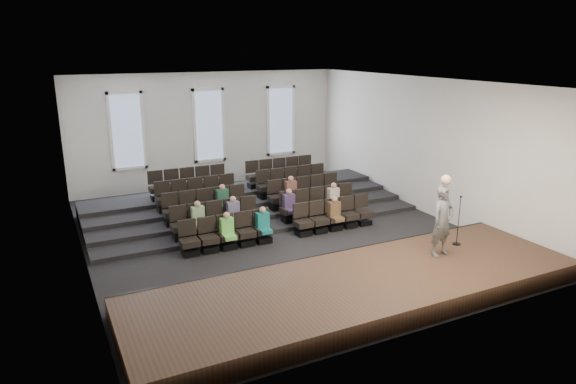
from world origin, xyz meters
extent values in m
plane|color=black|center=(0.00, 0.00, 0.00)|extent=(14.00, 14.00, 0.00)
cube|color=white|center=(0.00, 0.00, 5.01)|extent=(12.00, 14.00, 0.02)
cube|color=silver|center=(0.00, 7.02, 2.50)|extent=(12.00, 0.04, 5.00)
cube|color=silver|center=(0.00, -7.02, 2.50)|extent=(12.00, 0.04, 5.00)
cube|color=silver|center=(-6.02, 0.00, 2.50)|extent=(0.04, 14.00, 5.00)
cube|color=silver|center=(6.02, 0.00, 2.50)|extent=(0.04, 14.00, 5.00)
cube|color=#3F271B|center=(0.00, -5.10, 0.25)|extent=(11.80, 3.60, 0.50)
cube|color=black|center=(0.00, -3.33, 0.25)|extent=(11.80, 0.06, 0.52)
cube|color=black|center=(0.00, 2.33, 0.07)|extent=(11.80, 4.80, 0.15)
cube|color=black|center=(0.00, 2.85, 0.15)|extent=(11.80, 3.75, 0.30)
cube|color=black|center=(0.00, 3.38, 0.22)|extent=(11.80, 2.70, 0.45)
cube|color=black|center=(0.00, 3.90, 0.30)|extent=(11.80, 1.65, 0.60)
cube|color=black|center=(-3.13, -0.60, 0.10)|extent=(0.47, 0.43, 0.20)
cube|color=black|center=(-3.13, -0.60, 0.41)|extent=(0.55, 0.50, 0.19)
cube|color=black|center=(-3.13, -0.39, 0.82)|extent=(0.55, 0.08, 0.50)
cube|color=black|center=(-2.53, -0.60, 0.10)|extent=(0.47, 0.43, 0.20)
cube|color=black|center=(-2.53, -0.60, 0.41)|extent=(0.55, 0.50, 0.19)
cube|color=black|center=(-2.53, -0.39, 0.82)|extent=(0.55, 0.08, 0.50)
cube|color=black|center=(-1.93, -0.60, 0.10)|extent=(0.47, 0.43, 0.20)
cube|color=black|center=(-1.93, -0.60, 0.41)|extent=(0.55, 0.50, 0.19)
cube|color=black|center=(-1.93, -0.39, 0.82)|extent=(0.55, 0.08, 0.50)
cube|color=black|center=(-1.33, -0.60, 0.10)|extent=(0.47, 0.43, 0.20)
cube|color=black|center=(-1.33, -0.60, 0.41)|extent=(0.55, 0.50, 0.19)
cube|color=black|center=(-1.33, -0.39, 0.82)|extent=(0.55, 0.08, 0.50)
cube|color=black|center=(-0.73, -0.60, 0.10)|extent=(0.47, 0.43, 0.20)
cube|color=black|center=(-0.73, -0.60, 0.41)|extent=(0.55, 0.50, 0.19)
cube|color=black|center=(-0.73, -0.39, 0.82)|extent=(0.55, 0.08, 0.50)
cube|color=black|center=(0.73, -0.60, 0.10)|extent=(0.47, 0.43, 0.20)
cube|color=black|center=(0.73, -0.60, 0.41)|extent=(0.55, 0.50, 0.19)
cube|color=black|center=(0.73, -0.39, 0.82)|extent=(0.55, 0.08, 0.50)
cube|color=black|center=(1.33, -0.60, 0.10)|extent=(0.47, 0.43, 0.20)
cube|color=black|center=(1.33, -0.60, 0.41)|extent=(0.55, 0.50, 0.19)
cube|color=black|center=(1.33, -0.39, 0.82)|extent=(0.55, 0.08, 0.50)
cube|color=black|center=(1.93, -0.60, 0.10)|extent=(0.47, 0.43, 0.20)
cube|color=black|center=(1.93, -0.60, 0.41)|extent=(0.55, 0.50, 0.19)
cube|color=black|center=(1.93, -0.39, 0.82)|extent=(0.55, 0.08, 0.50)
cube|color=black|center=(2.53, -0.60, 0.10)|extent=(0.47, 0.43, 0.20)
cube|color=black|center=(2.53, -0.60, 0.41)|extent=(0.55, 0.50, 0.19)
cube|color=black|center=(2.53, -0.39, 0.82)|extent=(0.55, 0.08, 0.50)
cube|color=black|center=(3.13, -0.60, 0.10)|extent=(0.47, 0.43, 0.20)
cube|color=black|center=(3.13, -0.60, 0.41)|extent=(0.55, 0.50, 0.19)
cube|color=black|center=(3.13, -0.39, 0.82)|extent=(0.55, 0.08, 0.50)
cube|color=black|center=(-3.13, 0.45, 0.25)|extent=(0.47, 0.43, 0.20)
cube|color=black|center=(-3.13, 0.45, 0.56)|extent=(0.55, 0.50, 0.19)
cube|color=black|center=(-3.13, 0.66, 0.97)|extent=(0.55, 0.08, 0.50)
cube|color=black|center=(-2.53, 0.45, 0.25)|extent=(0.47, 0.43, 0.20)
cube|color=black|center=(-2.53, 0.45, 0.56)|extent=(0.55, 0.50, 0.19)
cube|color=black|center=(-2.53, 0.66, 0.97)|extent=(0.55, 0.08, 0.50)
cube|color=black|center=(-1.93, 0.45, 0.25)|extent=(0.47, 0.43, 0.20)
cube|color=black|center=(-1.93, 0.45, 0.56)|extent=(0.55, 0.50, 0.19)
cube|color=black|center=(-1.93, 0.66, 0.97)|extent=(0.55, 0.08, 0.50)
cube|color=black|center=(-1.33, 0.45, 0.25)|extent=(0.47, 0.43, 0.20)
cube|color=black|center=(-1.33, 0.45, 0.56)|extent=(0.55, 0.50, 0.19)
cube|color=black|center=(-1.33, 0.66, 0.97)|extent=(0.55, 0.08, 0.50)
cube|color=black|center=(-0.73, 0.45, 0.25)|extent=(0.47, 0.43, 0.20)
cube|color=black|center=(-0.73, 0.45, 0.56)|extent=(0.55, 0.50, 0.19)
cube|color=black|center=(-0.73, 0.66, 0.97)|extent=(0.55, 0.08, 0.50)
cube|color=black|center=(0.73, 0.45, 0.25)|extent=(0.47, 0.43, 0.20)
cube|color=black|center=(0.73, 0.45, 0.56)|extent=(0.55, 0.50, 0.19)
cube|color=black|center=(0.73, 0.66, 0.97)|extent=(0.55, 0.08, 0.50)
cube|color=black|center=(1.33, 0.45, 0.25)|extent=(0.47, 0.43, 0.20)
cube|color=black|center=(1.33, 0.45, 0.56)|extent=(0.55, 0.50, 0.19)
cube|color=black|center=(1.33, 0.66, 0.97)|extent=(0.55, 0.08, 0.50)
cube|color=black|center=(1.93, 0.45, 0.25)|extent=(0.47, 0.43, 0.20)
cube|color=black|center=(1.93, 0.45, 0.56)|extent=(0.55, 0.50, 0.19)
cube|color=black|center=(1.93, 0.66, 0.97)|extent=(0.55, 0.08, 0.50)
cube|color=black|center=(2.53, 0.45, 0.25)|extent=(0.47, 0.43, 0.20)
cube|color=black|center=(2.53, 0.45, 0.56)|extent=(0.55, 0.50, 0.19)
cube|color=black|center=(2.53, 0.66, 0.97)|extent=(0.55, 0.08, 0.50)
cube|color=black|center=(3.13, 0.45, 0.25)|extent=(0.47, 0.43, 0.20)
cube|color=black|center=(3.13, 0.45, 0.56)|extent=(0.55, 0.50, 0.19)
cube|color=black|center=(3.13, 0.66, 0.97)|extent=(0.55, 0.08, 0.50)
cube|color=black|center=(-3.13, 1.50, 0.40)|extent=(0.47, 0.42, 0.20)
cube|color=black|center=(-3.13, 1.50, 0.71)|extent=(0.55, 0.50, 0.19)
cube|color=black|center=(-3.13, 1.71, 1.12)|extent=(0.55, 0.08, 0.50)
cube|color=black|center=(-2.53, 1.50, 0.40)|extent=(0.47, 0.42, 0.20)
cube|color=black|center=(-2.53, 1.50, 0.71)|extent=(0.55, 0.50, 0.19)
cube|color=black|center=(-2.53, 1.71, 1.12)|extent=(0.55, 0.08, 0.50)
cube|color=black|center=(-1.93, 1.50, 0.40)|extent=(0.47, 0.42, 0.20)
cube|color=black|center=(-1.93, 1.50, 0.71)|extent=(0.55, 0.50, 0.19)
cube|color=black|center=(-1.93, 1.71, 1.12)|extent=(0.55, 0.08, 0.50)
cube|color=black|center=(-1.33, 1.50, 0.40)|extent=(0.47, 0.42, 0.20)
cube|color=black|center=(-1.33, 1.50, 0.71)|extent=(0.55, 0.50, 0.19)
cube|color=black|center=(-1.33, 1.71, 1.12)|extent=(0.55, 0.08, 0.50)
cube|color=black|center=(-0.73, 1.50, 0.40)|extent=(0.47, 0.42, 0.20)
cube|color=black|center=(-0.73, 1.50, 0.71)|extent=(0.55, 0.50, 0.19)
cube|color=black|center=(-0.73, 1.71, 1.12)|extent=(0.55, 0.08, 0.50)
cube|color=black|center=(0.73, 1.50, 0.40)|extent=(0.47, 0.42, 0.20)
cube|color=black|center=(0.73, 1.50, 0.71)|extent=(0.55, 0.50, 0.19)
cube|color=black|center=(0.73, 1.71, 1.12)|extent=(0.55, 0.08, 0.50)
cube|color=black|center=(1.33, 1.50, 0.40)|extent=(0.47, 0.42, 0.20)
cube|color=black|center=(1.33, 1.50, 0.71)|extent=(0.55, 0.50, 0.19)
cube|color=black|center=(1.33, 1.71, 1.12)|extent=(0.55, 0.08, 0.50)
cube|color=black|center=(1.93, 1.50, 0.40)|extent=(0.47, 0.42, 0.20)
cube|color=black|center=(1.93, 1.50, 0.71)|extent=(0.55, 0.50, 0.19)
cube|color=black|center=(1.93, 1.71, 1.12)|extent=(0.55, 0.08, 0.50)
cube|color=black|center=(2.53, 1.50, 0.40)|extent=(0.47, 0.42, 0.20)
cube|color=black|center=(2.53, 1.50, 0.71)|extent=(0.55, 0.50, 0.19)
cube|color=black|center=(2.53, 1.71, 1.12)|extent=(0.55, 0.08, 0.50)
cube|color=black|center=(3.13, 1.50, 0.40)|extent=(0.47, 0.42, 0.20)
cube|color=black|center=(3.13, 1.50, 0.71)|extent=(0.55, 0.50, 0.19)
cube|color=black|center=(3.13, 1.71, 1.12)|extent=(0.55, 0.08, 0.50)
cube|color=black|center=(-3.13, 2.55, 0.55)|extent=(0.47, 0.42, 0.20)
cube|color=black|center=(-3.13, 2.55, 0.86)|extent=(0.55, 0.50, 0.19)
cube|color=black|center=(-3.13, 2.76, 1.27)|extent=(0.55, 0.08, 0.50)
cube|color=black|center=(-2.53, 2.55, 0.55)|extent=(0.47, 0.42, 0.20)
cube|color=black|center=(-2.53, 2.55, 0.86)|extent=(0.55, 0.50, 0.19)
cube|color=black|center=(-2.53, 2.76, 1.27)|extent=(0.55, 0.08, 0.50)
cube|color=black|center=(-1.93, 2.55, 0.55)|extent=(0.47, 0.42, 0.20)
cube|color=black|center=(-1.93, 2.55, 0.86)|extent=(0.55, 0.50, 0.19)
cube|color=black|center=(-1.93, 2.76, 1.27)|extent=(0.55, 0.08, 0.50)
cube|color=black|center=(-1.33, 2.55, 0.55)|extent=(0.47, 0.42, 0.20)
cube|color=black|center=(-1.33, 2.55, 0.86)|extent=(0.55, 0.50, 0.19)
cube|color=black|center=(-1.33, 2.76, 1.27)|extent=(0.55, 0.08, 0.50)
cube|color=black|center=(-0.73, 2.55, 0.55)|extent=(0.47, 0.42, 0.20)
cube|color=black|center=(-0.73, 2.55, 0.86)|extent=(0.55, 0.50, 0.19)
cube|color=black|center=(-0.73, 2.76, 1.27)|extent=(0.55, 0.08, 0.50)
cube|color=black|center=(0.73, 2.55, 0.55)|extent=(0.47, 0.42, 0.20)
cube|color=black|center=(0.73, 2.55, 0.86)|extent=(0.55, 0.50, 0.19)
cube|color=black|center=(0.73, 2.76, 1.27)|extent=(0.55, 0.08, 0.50)
cube|color=black|center=(1.33, 2.55, 0.55)|extent=(0.47, 0.42, 0.20)
cube|color=black|center=(1.33, 2.55, 0.86)|extent=(0.55, 0.50, 0.19)
cube|color=black|center=(1.33, 2.76, 1.27)|extent=(0.55, 0.08, 0.50)
cube|color=black|center=(1.93, 2.55, 0.55)|extent=(0.47, 0.42, 0.20)
cube|color=black|center=(1.93, 2.55, 0.86)|extent=(0.55, 0.50, 0.19)
cube|color=black|center=(1.93, 2.76, 1.27)|extent=(0.55, 0.08, 0.50)
cube|color=black|center=(2.53, 2.55, 0.55)|extent=(0.47, 0.42, 0.20)
cube|color=black|center=(2.53, 2.55, 0.86)|extent=(0.55, 0.50, 0.19)
cube|color=black|center=(2.53, 2.76, 1.27)|extent=(0.55, 0.08, 0.50)
cube|color=black|center=(3.13, 2.55, 0.55)|extent=(0.47, 0.42, 0.20)
cube|color=black|center=(3.13, 2.55, 0.86)|extent=(0.55, 0.50, 0.19)
cube|color=black|center=(3.13, 2.76, 1.27)|extent=(0.55, 0.08, 0.50)
cube|color=black|center=(-3.13, 3.60, 0.70)|extent=(0.47, 0.42, 0.20)
cube|color=black|center=(-3.13, 3.60, 1.01)|extent=(0.55, 0.50, 0.19)
cube|color=black|center=(-3.13, 3.81, 1.42)|extent=(0.55, 0.08, 0.50)
cube|color=black|center=(-2.53, 3.60, 0.70)|extent=(0.47, 0.42, 0.20)
cube|color=black|center=(-2.53, 3.60, 1.01)|extent=(0.55, 0.50, 0.19)
cube|color=black|center=(-2.53, 3.81, 1.42)|extent=(0.55, 0.08, 0.50)
cube|color=black|center=(-1.93, 3.60, 0.70)|extent=(0.47, 0.42, 0.20)
cube|color=black|center=(-1.93, 3.60, 1.01)|extent=(0.55, 0.50, 0.19)
cube|color=black|center=(-1.93, 3.81, 1.42)|extent=(0.55, 0.08, 0.50)
cube|color=black|center=(-1.33, 3.60, 0.70)|extent=(0.47, 0.42, 0.20)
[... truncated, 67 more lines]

